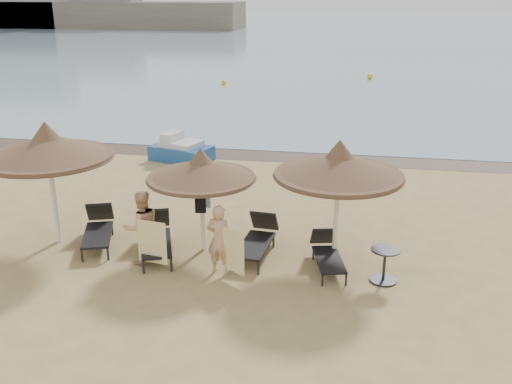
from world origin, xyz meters
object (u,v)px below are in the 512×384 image
palapa_left (47,147)px  pedal_boat (181,150)px  person_right (219,234)px  lounger_near_right (258,238)px  lounger_near_left (156,236)px  lounger_far_left (98,228)px  lounger_far_right (327,253)px  person_left (142,222)px  palapa_center (201,170)px  palapa_right (339,166)px  side_table (384,266)px

palapa_left → pedal_boat: 7.75m
person_right → lounger_near_right: bearing=-110.7°
palapa_left → lounger_near_left: bearing=-2.7°
lounger_far_left → pedal_boat: pedal_boat is taller
lounger_far_left → lounger_far_right: (5.63, -0.30, -0.05)m
palapa_left → person_left: 2.96m
lounger_far_right → lounger_near_left: bearing=165.7°
lounger_far_left → person_left: person_left is taller
lounger_near_right → person_right: (-0.65, -1.13, 0.54)m
palapa_center → lounger_far_right: (2.97, -0.37, -1.68)m
person_left → palapa_right: bearing=155.2°
lounger_far_left → person_left: 1.82m
palapa_right → lounger_near_left: size_ratio=1.37×
person_left → person_right: (1.84, -0.19, -0.08)m
palapa_left → side_table: size_ratio=4.08×
palapa_left → person_right: size_ratio=1.65×
lounger_near_left → person_left: size_ratio=1.05×
palapa_center → person_left: bearing=-142.2°
palapa_right → lounger_far_left: size_ratio=1.43×
lounger_far_right → side_table: (1.24, -0.48, 0.02)m
palapa_center → side_table: (4.22, -0.85, -1.66)m
side_table → person_left: person_left is taller
side_table → person_left: 5.43m
palapa_left → lounger_near_left: (2.60, -0.12, -2.02)m
palapa_left → person_left: bearing=-16.1°
palapa_right → side_table: (1.09, -0.83, -1.94)m
palapa_left → person_left: palapa_left is taller
lounger_far_left → lounger_near_left: bearing=-28.4°
palapa_right → person_left: palapa_right is taller
lounger_far_left → side_table: bearing=-26.1°
pedal_boat → palapa_right: bearing=-32.4°
side_table → pedal_boat: (-7.01, 8.08, 0.01)m
palapa_left → lounger_near_right: (4.99, 0.22, -2.04)m
lounger_near_left → pedal_boat: bearing=82.8°
lounger_far_left → lounger_near_right: (3.97, 0.10, 0.00)m
palapa_right → pedal_boat: palapa_right is taller
lounger_near_left → lounger_far_right: (4.05, -0.06, -0.07)m
palapa_center → lounger_near_right: palapa_center is taller
palapa_right → lounger_near_right: (-1.81, 0.05, -1.90)m
palapa_left → palapa_right: 6.80m
person_right → palapa_left: bearing=-2.6°
palapa_left → pedal_boat: palapa_left is taller
lounger_near_left → lounger_far_right: lounger_near_left is taller
side_table → pedal_boat: 10.70m
side_table → person_right: bearing=-176.0°
lounger_far_right → side_table: bearing=-34.7°
palapa_left → person_left: size_ratio=1.52×
lounger_near_right → person_right: 1.41m
palapa_center → lounger_far_left: bearing=-178.6°
side_table → pedal_boat: pedal_boat is taller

